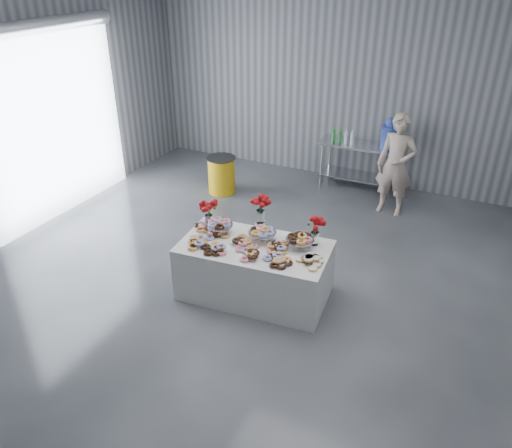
{
  "coord_description": "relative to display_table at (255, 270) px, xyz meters",
  "views": [
    {
      "loc": [
        2.56,
        -4.72,
        4.02
      ],
      "look_at": [
        0.04,
        0.43,
        0.9
      ],
      "focal_mm": 35.0,
      "sensor_mm": 36.0,
      "label": 1
    }
  ],
  "objects": [
    {
      "name": "ground",
      "position": [
        -0.16,
        -0.15,
        -0.38
      ],
      "size": [
        9.0,
        9.0,
        0.0
      ],
      "primitive_type": "plane",
      "color": "#373A3E",
      "rests_on": "ground"
    },
    {
      "name": "room_walls",
      "position": [
        -0.43,
        -0.08,
        2.26
      ],
      "size": [
        8.04,
        9.04,
        4.02
      ],
      "color": "gray",
      "rests_on": "ground"
    },
    {
      "name": "display_table",
      "position": [
        0.0,
        0.0,
        0.0
      ],
      "size": [
        1.99,
        1.18,
        0.75
      ],
      "primitive_type": "cube",
      "rotation": [
        0.0,
        0.0,
        0.1
      ],
      "color": "white",
      "rests_on": "ground"
    },
    {
      "name": "prep_table",
      "position": [
        0.25,
        3.95,
        0.24
      ],
      "size": [
        1.5,
        0.6,
        0.9
      ],
      "color": "silver",
      "rests_on": "ground"
    },
    {
      "name": "donut_mounds",
      "position": [
        0.0,
        -0.05,
        0.42
      ],
      "size": [
        1.88,
        0.97,
        0.09
      ],
      "primitive_type": null,
      "rotation": [
        0.0,
        0.0,
        0.1
      ],
      "color": "gold",
      "rests_on": "display_table"
    },
    {
      "name": "cake_stand_left",
      "position": [
        -0.56,
        0.09,
        0.52
      ],
      "size": [
        0.36,
        0.36,
        0.17
      ],
      "color": "silver",
      "rests_on": "display_table"
    },
    {
      "name": "cake_stand_mid",
      "position": [
        0.03,
        0.15,
        0.52
      ],
      "size": [
        0.36,
        0.36,
        0.17
      ],
      "color": "silver",
      "rests_on": "display_table"
    },
    {
      "name": "cake_stand_right",
      "position": [
        0.53,
        0.2,
        0.52
      ],
      "size": [
        0.36,
        0.36,
        0.17
      ],
      "color": "silver",
      "rests_on": "display_table"
    },
    {
      "name": "danish_pile",
      "position": [
        0.76,
        -0.08,
        0.43
      ],
      "size": [
        0.48,
        0.48,
        0.11
      ],
      "primitive_type": null,
      "color": "white",
      "rests_on": "display_table"
    },
    {
      "name": "bouquet_left",
      "position": [
        -0.77,
        0.17,
        0.67
      ],
      "size": [
        0.26,
        0.26,
        0.42
      ],
      "color": "white",
      "rests_on": "display_table"
    },
    {
      "name": "bouquet_right",
      "position": [
        0.67,
        0.37,
        0.67
      ],
      "size": [
        0.26,
        0.26,
        0.42
      ],
      "color": "white",
      "rests_on": "display_table"
    },
    {
      "name": "bouquet_center",
      "position": [
        -0.08,
        0.34,
        0.75
      ],
      "size": [
        0.26,
        0.26,
        0.57
      ],
      "color": "silver",
      "rests_on": "display_table"
    },
    {
      "name": "water_jug",
      "position": [
        0.75,
        3.95,
        0.77
      ],
      "size": [
        0.28,
        0.28,
        0.55
      ],
      "color": "blue",
      "rests_on": "prep_table"
    },
    {
      "name": "drink_bottles",
      "position": [
        -0.07,
        3.85,
        0.66
      ],
      "size": [
        0.54,
        0.08,
        0.27
      ],
      "primitive_type": null,
      "color": "#268C33",
      "rests_on": "prep_table"
    },
    {
      "name": "person",
      "position": [
        1.07,
        3.21,
        0.51
      ],
      "size": [
        0.67,
        0.46,
        1.76
      ],
      "primitive_type": "imported",
      "rotation": [
        0.0,
        0.0,
        -0.07
      ],
      "color": "#CC8C93",
      "rests_on": "ground"
    },
    {
      "name": "trash_barrel",
      "position": [
        -1.99,
        2.64,
        -0.02
      ],
      "size": [
        0.54,
        0.54,
        0.7
      ],
      "rotation": [
        0.0,
        0.0,
        0.12
      ],
      "color": "gold",
      "rests_on": "ground"
    }
  ]
}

